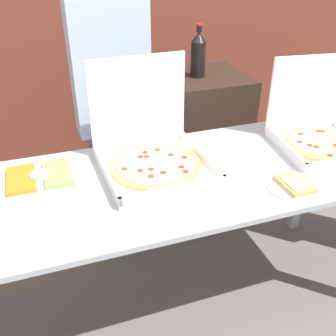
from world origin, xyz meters
The scene contains 10 objects.
ground_plane centered at (0.00, 0.00, 0.00)m, with size 16.00×16.00×0.00m, color slate.
buffet_table centered at (0.00, 0.00, 0.74)m, with size 2.22×0.81×0.84m.
pizza_box_near_right centered at (-0.04, 0.13, 0.92)m, with size 0.50×0.51×0.48m.
pizza_box_near_left centered at (0.84, 0.05, 0.91)m, with size 0.48×0.50×0.43m.
paper_plate_front_right centered at (0.50, -0.26, 0.85)m, with size 0.25×0.25×0.03m.
veggie_tray centered at (-0.55, 0.14, 0.86)m, with size 0.35×0.28×0.05m.
sideboard_podium centered at (0.51, 0.85, 0.50)m, with size 0.62×0.52×1.01m.
soda_bottle centered at (0.50, 0.85, 1.15)m, with size 0.09×0.09×0.33m.
soda_can_silver centered at (0.30, 0.91, 1.07)m, with size 0.07×0.07×0.12m.
person_guest_plaid centered at (-0.12, 0.60, 0.92)m, with size 0.40×0.22×1.76m.
Camera 1 is at (-0.50, -1.44, 1.79)m, focal length 42.00 mm.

